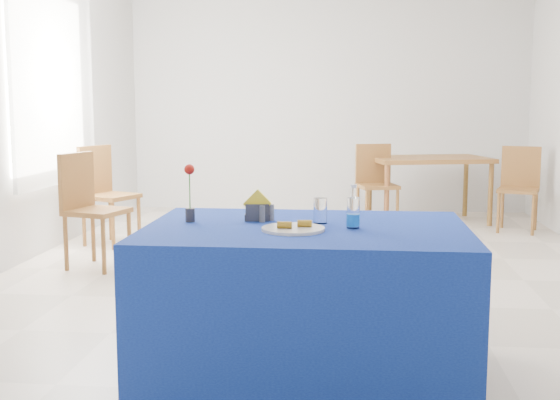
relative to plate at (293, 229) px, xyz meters
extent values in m
plane|color=beige|center=(-0.04, 2.17, -0.77)|extent=(7.00, 7.00, 0.00)
plane|color=silver|center=(-0.04, 5.67, 0.63)|extent=(5.00, 0.00, 5.00)
plane|color=silver|center=(-0.04, -1.33, 0.63)|extent=(5.00, 0.00, 5.00)
plane|color=silver|center=(-2.54, 2.17, 0.63)|extent=(0.00, 7.00, 7.00)
cube|color=white|center=(-2.51, 2.97, 0.78)|extent=(0.04, 1.50, 1.60)
cube|color=white|center=(-2.44, 2.97, 0.78)|extent=(0.04, 1.75, 1.85)
cylinder|color=silver|center=(0.00, 0.00, 0.00)|extent=(0.31, 0.31, 0.01)
cylinder|color=white|center=(0.12, 0.22, 0.06)|extent=(0.07, 0.07, 0.13)
cylinder|color=slate|center=(-0.14, 0.28, 0.04)|extent=(0.03, 0.03, 0.08)
cylinder|color=#5D5D61|center=(-0.18, 0.22, 0.04)|extent=(0.03, 0.03, 0.08)
cube|color=navy|center=(0.05, 0.12, -0.39)|extent=(1.60, 1.10, 0.76)
cylinder|color=white|center=(0.29, 0.10, 0.07)|extent=(0.06, 0.06, 0.15)
cylinder|color=blue|center=(0.29, 0.10, 0.03)|extent=(0.07, 0.07, 0.06)
cylinder|color=white|center=(0.29, 0.10, 0.17)|extent=(0.03, 0.03, 0.05)
cylinder|color=white|center=(0.29, 0.10, 0.20)|extent=(0.03, 0.03, 0.01)
cube|color=#323237|center=(-0.21, 0.26, 0.01)|extent=(0.14, 0.07, 0.03)
cube|color=#36363B|center=(-0.21, 0.24, 0.04)|extent=(0.12, 0.02, 0.09)
cube|color=#35353A|center=(-0.21, 0.29, 0.04)|extent=(0.12, 0.02, 0.09)
cube|color=yellow|center=(-0.21, 0.26, 0.08)|extent=(0.15, 0.02, 0.15)
cylinder|color=#28282D|center=(-0.55, 0.20, 0.03)|extent=(0.05, 0.05, 0.07)
cylinder|color=#1C6519|center=(-0.55, 0.20, 0.14)|extent=(0.01, 0.01, 0.22)
sphere|color=red|center=(-0.55, 0.20, 0.26)|extent=(0.05, 0.05, 0.05)
cube|color=olive|center=(1.17, 4.85, -0.04)|extent=(1.47, 1.13, 0.05)
cylinder|color=brown|center=(0.67, 4.37, -0.41)|extent=(0.06, 0.06, 0.71)
cylinder|color=brown|center=(1.83, 4.66, -0.41)|extent=(0.06, 0.06, 0.71)
cylinder|color=brown|center=(0.50, 5.05, -0.41)|extent=(0.06, 0.06, 0.71)
cylinder|color=brown|center=(1.66, 5.34, -0.41)|extent=(0.06, 0.06, 0.71)
cylinder|color=brown|center=(0.45, 4.29, -0.55)|extent=(0.03, 0.03, 0.44)
cylinder|color=brown|center=(0.79, 4.39, -0.55)|extent=(0.03, 0.03, 0.44)
cylinder|color=brown|center=(0.36, 4.63, -0.55)|extent=(0.03, 0.03, 0.44)
cylinder|color=brown|center=(0.69, 4.72, -0.55)|extent=(0.03, 0.03, 0.44)
cube|color=brown|center=(0.57, 4.51, -0.32)|extent=(0.50, 0.50, 0.04)
cube|color=brown|center=(0.52, 4.69, -0.08)|extent=(0.40, 0.14, 0.45)
cylinder|color=brown|center=(1.83, 4.21, -0.55)|extent=(0.03, 0.03, 0.43)
cylinder|color=brown|center=(2.16, 4.10, -0.55)|extent=(0.03, 0.03, 0.43)
cylinder|color=brown|center=(1.94, 4.54, -0.55)|extent=(0.03, 0.03, 0.43)
cylinder|color=brown|center=(2.27, 4.43, -0.55)|extent=(0.03, 0.03, 0.43)
cube|color=brown|center=(2.05, 4.32, -0.32)|extent=(0.51, 0.51, 0.04)
cube|color=brown|center=(2.11, 4.50, -0.08)|extent=(0.40, 0.16, 0.44)
cylinder|color=brown|center=(-1.69, 2.03, -0.54)|extent=(0.04, 0.04, 0.46)
cylinder|color=brown|center=(-1.59, 2.38, -0.54)|extent=(0.04, 0.04, 0.46)
cylinder|color=brown|center=(-2.05, 2.13, -0.54)|extent=(0.04, 0.04, 0.46)
cylinder|color=brown|center=(-1.95, 2.48, -0.54)|extent=(0.04, 0.04, 0.46)
cube|color=brown|center=(-1.82, 2.26, -0.29)|extent=(0.53, 0.53, 0.04)
cube|color=brown|center=(-2.01, 2.31, -0.04)|extent=(0.15, 0.42, 0.47)
cylinder|color=brown|center=(-1.93, 2.95, -0.54)|extent=(0.04, 0.04, 0.46)
cylinder|color=brown|center=(-1.79, 3.29, -0.54)|extent=(0.04, 0.04, 0.46)
cylinder|color=brown|center=(-2.27, 3.10, -0.54)|extent=(0.04, 0.04, 0.46)
cylinder|color=brown|center=(-2.13, 3.44, -0.54)|extent=(0.04, 0.04, 0.46)
cube|color=brown|center=(-2.03, 3.19, -0.29)|extent=(0.56, 0.56, 0.04)
cube|color=brown|center=(-2.21, 3.27, -0.04)|extent=(0.21, 0.41, 0.47)
cylinder|color=yellow|center=(-0.04, -0.03, 0.02)|extent=(0.07, 0.03, 0.03)
cylinder|color=beige|center=(0.00, -0.03, 0.02)|extent=(0.00, 0.03, 0.03)
cylinder|color=yellow|center=(0.05, 0.02, 0.02)|extent=(0.07, 0.04, 0.03)
cylinder|color=beige|center=(0.09, 0.03, 0.02)|extent=(0.01, 0.03, 0.03)
camera|label=1|loc=(0.27, -3.31, 0.60)|focal=45.00mm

